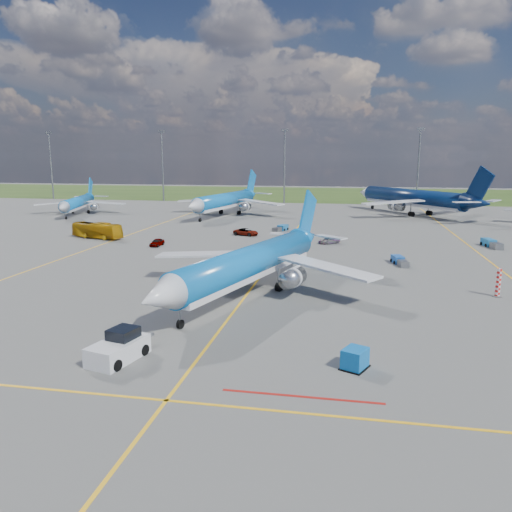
% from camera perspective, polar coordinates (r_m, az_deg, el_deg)
% --- Properties ---
extents(ground, '(400.00, 400.00, 0.00)m').
position_cam_1_polar(ground, '(49.61, -1.98, -5.63)').
color(ground, '#575755').
rests_on(ground, ground).
extents(grass_strip, '(400.00, 80.00, 0.01)m').
position_cam_1_polar(grass_strip, '(197.10, 7.66, 7.04)').
color(grass_strip, '#2D4719').
rests_on(grass_strip, ground).
extents(taxiway_lines, '(60.25, 160.00, 0.02)m').
position_cam_1_polar(taxiway_lines, '(76.09, 2.71, 0.37)').
color(taxiway_lines, yellow).
rests_on(taxiway_lines, ground).
extents(floodlight_masts, '(202.20, 0.50, 22.70)m').
position_cam_1_polar(floodlight_masts, '(156.30, 10.69, 10.45)').
color(floodlight_masts, slate).
rests_on(floodlight_masts, ground).
extents(warning_post, '(0.50, 0.50, 3.00)m').
position_cam_1_polar(warning_post, '(57.94, 25.95, -2.77)').
color(warning_post, red).
rests_on(warning_post, ground).
extents(bg_jet_nw, '(32.01, 37.38, 8.40)m').
position_cam_1_polar(bg_jet_nw, '(134.78, -19.62, 4.52)').
color(bg_jet_nw, blue).
rests_on(bg_jet_nw, ground).
extents(bg_jet_nnw, '(37.79, 45.40, 10.56)m').
position_cam_1_polar(bg_jet_nnw, '(124.61, -3.52, 4.65)').
color(bg_jet_nnw, blue).
rests_on(bg_jet_nnw, ground).
extents(bg_jet_n, '(55.80, 58.18, 12.12)m').
position_cam_1_polar(bg_jet_n, '(132.02, 17.33, 4.54)').
color(bg_jet_n, '#081D45').
rests_on(bg_jet_n, ground).
extents(main_airliner, '(38.34, 44.28, 9.84)m').
position_cam_1_polar(main_airliner, '(53.64, -0.70, -4.32)').
color(main_airliner, blue).
rests_on(main_airliner, ground).
extents(pushback_tug, '(3.44, 6.60, 2.19)m').
position_cam_1_polar(pushback_tug, '(37.97, -15.36, -10.06)').
color(pushback_tug, silver).
rests_on(pushback_tug, ground).
extents(uld_container, '(2.04, 2.21, 1.42)m').
position_cam_1_polar(uld_container, '(35.92, 11.23, -11.42)').
color(uld_container, blue).
rests_on(uld_container, ground).
extents(apron_bus, '(10.40, 5.25, 2.83)m').
position_cam_1_polar(apron_bus, '(93.82, -17.70, 2.80)').
color(apron_bus, '#C2880B').
rests_on(apron_bus, ground).
extents(service_car_a, '(1.57, 3.61, 1.21)m').
position_cam_1_polar(service_car_a, '(83.34, -11.25, 1.54)').
color(service_car_a, '#999999').
rests_on(service_car_a, ground).
extents(service_car_b, '(5.18, 3.67, 1.31)m').
position_cam_1_polar(service_car_b, '(92.60, -1.15, 2.76)').
color(service_car_b, '#999999').
rests_on(service_car_b, ground).
extents(service_car_c, '(4.13, 3.74, 1.16)m').
position_cam_1_polar(service_car_c, '(84.81, 8.36, 1.79)').
color(service_car_c, '#999999').
rests_on(service_car_c, ground).
extents(baggage_tug_w, '(2.14, 4.68, 1.02)m').
position_cam_1_polar(baggage_tug_w, '(70.64, 16.09, -0.54)').
color(baggage_tug_w, '#1C52A8').
rests_on(baggage_tug_w, ground).
extents(baggage_tug_c, '(2.70, 5.07, 1.10)m').
position_cam_1_polar(baggage_tug_c, '(98.45, 2.84, 3.18)').
color(baggage_tug_c, '#1B64A5').
rests_on(baggage_tug_c, ground).
extents(baggage_tug_e, '(2.38, 5.47, 1.19)m').
position_cam_1_polar(baggage_tug_e, '(89.31, 25.29, 1.28)').
color(baggage_tug_e, '#1C6BA9').
rests_on(baggage_tug_e, ground).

